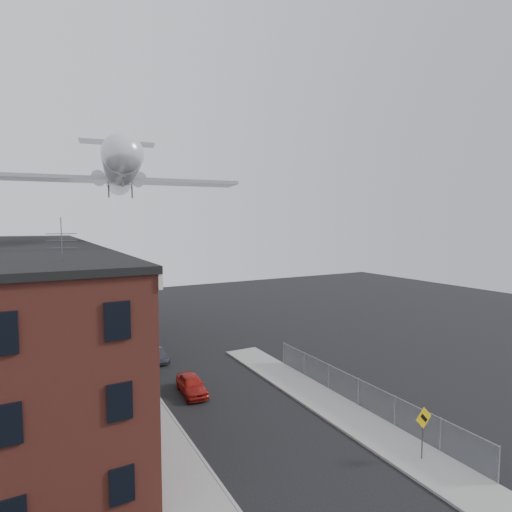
# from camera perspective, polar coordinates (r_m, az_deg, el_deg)

# --- Properties ---
(ground) EXTENTS (120.00, 120.00, 0.00)m
(ground) POSITION_cam_1_polar(r_m,az_deg,el_deg) (21.19, 9.16, -29.50)
(ground) COLOR black
(ground) RESTS_ON ground
(sidewalk_left) EXTENTS (3.00, 62.00, 0.12)m
(sidewalk_left) POSITION_cam_1_polar(r_m,az_deg,el_deg) (39.92, -20.25, -12.90)
(sidewalk_left) COLOR gray
(sidewalk_left) RESTS_ON ground
(sidewalk_right) EXTENTS (3.00, 26.00, 0.12)m
(sidewalk_right) POSITION_cam_1_polar(r_m,az_deg,el_deg) (28.27, 10.55, -20.17)
(sidewalk_right) COLOR gray
(sidewalk_right) RESTS_ON ground
(curb_left) EXTENTS (0.15, 62.00, 0.14)m
(curb_left) POSITION_cam_1_polar(r_m,az_deg,el_deg) (40.14, -18.15, -12.73)
(curb_left) COLOR gray
(curb_left) RESTS_ON ground
(curb_right) EXTENTS (0.15, 26.00, 0.14)m
(curb_right) POSITION_cam_1_polar(r_m,az_deg,el_deg) (27.44, 8.04, -20.90)
(curb_right) COLOR gray
(curb_right) RESTS_ON ground
(corner_building) EXTENTS (10.31, 12.30, 12.15)m
(corner_building) POSITION_cam_1_polar(r_m,az_deg,el_deg) (21.83, -31.12, -13.95)
(corner_building) COLOR black
(corner_building) RESTS_ON ground
(row_house_a) EXTENTS (11.98, 7.00, 10.30)m
(row_house_a) POSITION_cam_1_polar(r_m,az_deg,el_deg) (31.00, -30.38, -8.59)
(row_house_a) COLOR slate
(row_house_a) RESTS_ON ground
(row_house_b) EXTENTS (11.98, 7.00, 10.30)m
(row_house_b) POSITION_cam_1_polar(r_m,az_deg,el_deg) (37.86, -30.12, -6.28)
(row_house_b) COLOR slate
(row_house_b) RESTS_ON ground
(row_house_c) EXTENTS (11.98, 7.00, 10.30)m
(row_house_c) POSITION_cam_1_polar(r_m,az_deg,el_deg) (44.77, -29.93, -4.68)
(row_house_c) COLOR slate
(row_house_c) RESTS_ON ground
(row_house_d) EXTENTS (11.98, 7.00, 10.30)m
(row_house_d) POSITION_cam_1_polar(r_m,az_deg,el_deg) (51.70, -29.80, -3.51)
(row_house_d) COLOR slate
(row_house_d) RESTS_ON ground
(row_house_e) EXTENTS (11.98, 7.00, 10.30)m
(row_house_e) POSITION_cam_1_polar(r_m,az_deg,el_deg) (58.64, -29.70, -2.62)
(row_house_e) COLOR slate
(row_house_e) RESTS_ON ground
(chainlink_fence) EXTENTS (0.06, 18.06, 1.90)m
(chainlink_fence) POSITION_cam_1_polar(r_m,az_deg,el_deg) (28.12, 14.43, -18.29)
(chainlink_fence) COLOR gray
(chainlink_fence) RESTS_ON ground
(warning_sign) EXTENTS (1.10, 0.11, 2.80)m
(warning_sign) POSITION_cam_1_polar(r_m,az_deg,el_deg) (23.12, 22.77, -21.34)
(warning_sign) COLOR #515156
(warning_sign) RESTS_ON ground
(utility_pole) EXTENTS (1.80, 0.26, 9.00)m
(utility_pole) POSITION_cam_1_polar(r_m,az_deg,el_deg) (32.98, -19.06, -8.25)
(utility_pole) COLOR black
(utility_pole) RESTS_ON ground
(street_tree) EXTENTS (3.22, 3.20, 5.20)m
(street_tree) POSITION_cam_1_polar(r_m,az_deg,el_deg) (42.88, -20.87, -7.03)
(street_tree) COLOR black
(street_tree) RESTS_ON ground
(car_near) EXTENTS (1.81, 3.95, 1.31)m
(car_near) POSITION_cam_1_polar(r_m,az_deg,el_deg) (29.65, -9.17, -17.67)
(car_near) COLOR #A91D15
(car_near) RESTS_ON ground
(car_mid) EXTENTS (1.41, 3.38, 1.09)m
(car_mid) POSITION_cam_1_polar(r_m,az_deg,el_deg) (36.52, -13.96, -13.61)
(car_mid) COLOR black
(car_mid) RESTS_ON ground
(car_far) EXTENTS (1.89, 4.24, 1.21)m
(car_far) POSITION_cam_1_polar(r_m,az_deg,el_deg) (47.36, -17.14, -9.37)
(car_far) COLOR slate
(car_far) RESTS_ON ground
(airplane) EXTENTS (21.71, 24.79, 7.13)m
(airplane) POSITION_cam_1_polar(r_m,az_deg,el_deg) (41.00, -18.85, 11.19)
(airplane) COLOR silver
(airplane) RESTS_ON ground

